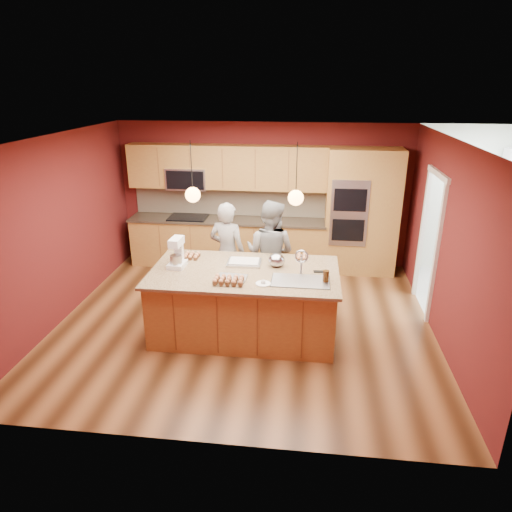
# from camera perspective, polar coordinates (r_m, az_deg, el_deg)

# --- Properties ---
(floor) EXTENTS (5.50, 5.50, 0.00)m
(floor) POSITION_cam_1_polar(r_m,az_deg,el_deg) (6.97, -1.40, -8.12)
(floor) COLOR #3F2310
(floor) RESTS_ON ground
(ceiling) EXTENTS (5.50, 5.50, 0.00)m
(ceiling) POSITION_cam_1_polar(r_m,az_deg,el_deg) (6.12, -1.63, 14.52)
(ceiling) COLOR white
(ceiling) RESTS_ON ground
(wall_back) EXTENTS (5.50, 0.00, 5.50)m
(wall_back) POSITION_cam_1_polar(r_m,az_deg,el_deg) (8.80, 0.84, 7.65)
(wall_back) COLOR #561516
(wall_back) RESTS_ON ground
(wall_front) EXTENTS (5.50, 0.00, 5.50)m
(wall_front) POSITION_cam_1_polar(r_m,az_deg,el_deg) (4.17, -6.47, -8.59)
(wall_front) COLOR #561516
(wall_front) RESTS_ON ground
(wall_left) EXTENTS (0.00, 5.00, 5.00)m
(wall_left) POSITION_cam_1_polar(r_m,az_deg,el_deg) (7.32, -23.36, 3.07)
(wall_left) COLOR #561516
(wall_left) RESTS_ON ground
(wall_right) EXTENTS (0.00, 5.00, 5.00)m
(wall_right) POSITION_cam_1_polar(r_m,az_deg,el_deg) (6.62, 22.77, 1.36)
(wall_right) COLOR #561516
(wall_right) RESTS_ON ground
(cabinet_run) EXTENTS (3.74, 0.64, 2.30)m
(cabinet_run) POSITION_cam_1_polar(r_m,az_deg,el_deg) (8.75, -3.80, 5.04)
(cabinet_run) COLOR #9C6331
(cabinet_run) RESTS_ON floor
(oven_column) EXTENTS (1.30, 0.62, 2.30)m
(oven_column) POSITION_cam_1_polar(r_m,az_deg,el_deg) (8.57, 13.04, 5.34)
(oven_column) COLOR #9C6331
(oven_column) RESTS_ON floor
(doorway_trim) EXTENTS (0.08, 1.11, 2.20)m
(doorway_trim) POSITION_cam_1_polar(r_m,az_deg,el_deg) (7.44, 20.76, 1.27)
(doorway_trim) COLOR silver
(doorway_trim) RESTS_ON wall_right
(pendant_left) EXTENTS (0.20, 0.20, 0.80)m
(pendant_left) POSITION_cam_1_polar(r_m,az_deg,el_deg) (6.08, -7.91, 7.62)
(pendant_left) COLOR black
(pendant_left) RESTS_ON ceiling
(pendant_right) EXTENTS (0.20, 0.20, 0.80)m
(pendant_right) POSITION_cam_1_polar(r_m,az_deg,el_deg) (5.89, 4.99, 7.30)
(pendant_right) COLOR black
(pendant_right) RESTS_ON ceiling
(island) EXTENTS (2.59, 1.45, 1.33)m
(island) POSITION_cam_1_polar(r_m,az_deg,el_deg) (6.47, -1.29, -5.68)
(island) COLOR #9C6331
(island) RESTS_ON floor
(person_left) EXTENTS (0.68, 0.54, 1.66)m
(person_left) POSITION_cam_1_polar(r_m,az_deg,el_deg) (7.28, -3.58, 0.38)
(person_left) COLOR black
(person_left) RESTS_ON floor
(person_right) EXTENTS (1.00, 0.88, 1.71)m
(person_right) POSITION_cam_1_polar(r_m,az_deg,el_deg) (7.19, 1.77, 0.34)
(person_right) COLOR slate
(person_right) RESTS_ON floor
(stand_mixer) EXTENTS (0.24, 0.32, 0.42)m
(stand_mixer) POSITION_cam_1_polar(r_m,az_deg,el_deg) (6.45, -9.85, 0.20)
(stand_mixer) COLOR white
(stand_mixer) RESTS_ON island
(sheet_cake) EXTENTS (0.49, 0.36, 0.05)m
(sheet_cake) POSITION_cam_1_polar(r_m,az_deg,el_deg) (6.52, -1.49, -0.77)
(sheet_cake) COLOR silver
(sheet_cake) RESTS_ON island
(cooling_rack) EXTENTS (0.41, 0.31, 0.02)m
(cooling_rack) POSITION_cam_1_polar(r_m,az_deg,el_deg) (6.04, -3.07, -2.75)
(cooling_rack) COLOR #ACAEB3
(cooling_rack) RESTS_ON island
(mixing_bowl) EXTENTS (0.23, 0.23, 0.20)m
(mixing_bowl) POSITION_cam_1_polar(r_m,az_deg,el_deg) (6.40, 2.58, -0.53)
(mixing_bowl) COLOR #A9ABB1
(mixing_bowl) RESTS_ON island
(plate) EXTENTS (0.20, 0.20, 0.01)m
(plate) POSITION_cam_1_polar(r_m,az_deg,el_deg) (5.87, 0.90, -3.48)
(plate) COLOR white
(plate) RESTS_ON island
(tumbler) EXTENTS (0.08, 0.08, 0.16)m
(tumbler) POSITION_cam_1_polar(r_m,az_deg,el_deg) (5.98, 8.73, -2.52)
(tumbler) COLOR #341C09
(tumbler) RESTS_ON island
(phone) EXTENTS (0.15, 0.09, 0.01)m
(phone) POSITION_cam_1_polar(r_m,az_deg,el_deg) (6.30, 7.85, -1.94)
(phone) COLOR black
(phone) RESTS_ON island
(cupcakes_left) EXTENTS (0.32, 0.24, 0.07)m
(cupcakes_left) POSITION_cam_1_polar(r_m,az_deg,el_deg) (6.79, -8.38, 0.06)
(cupcakes_left) COLOR tan
(cupcakes_left) RESTS_ON island
(cupcakes_rack) EXTENTS (0.41, 0.25, 0.07)m
(cupcakes_rack) POSITION_cam_1_polar(r_m,az_deg,el_deg) (5.88, -3.46, -2.99)
(cupcakes_rack) COLOR tan
(cupcakes_rack) RESTS_ON island
(cupcakes_right) EXTENTS (0.15, 0.23, 0.07)m
(cupcakes_right) POSITION_cam_1_polar(r_m,az_deg,el_deg) (6.70, 5.73, -0.12)
(cupcakes_right) COLOR tan
(cupcakes_right) RESTS_ON island
(dryer) EXTENTS (0.73, 0.74, 0.91)m
(dryer) POSITION_cam_1_polar(r_m,az_deg,el_deg) (8.82, 28.32, -1.05)
(dryer) COLOR white
(dryer) RESTS_ON floor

